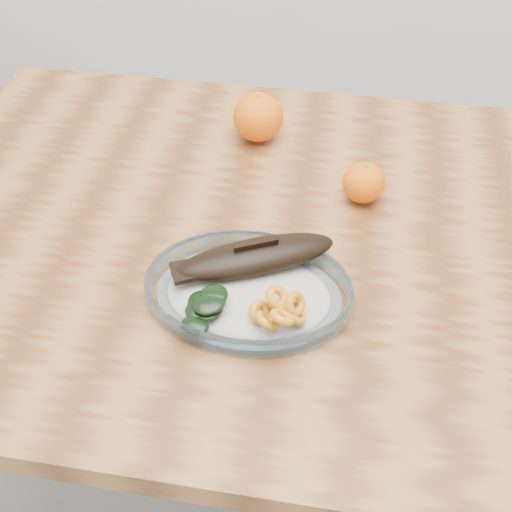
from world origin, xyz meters
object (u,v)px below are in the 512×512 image
object	(u,v)px
plated_meal	(249,288)
orange_left	(258,117)
dining_table	(292,280)
orange_right	(364,182)

from	to	relation	value
plated_meal	orange_left	world-z (taller)	orange_left
dining_table	plated_meal	size ratio (longest dim) A/B	2.45
orange_left	orange_right	size ratio (longest dim) A/B	1.32
dining_table	orange_right	world-z (taller)	orange_right
dining_table	orange_right	distance (m)	0.19
plated_meal	orange_right	distance (m)	0.27
orange_left	orange_right	bearing A→B (deg)	-36.28
dining_table	plated_meal	world-z (taller)	plated_meal
plated_meal	orange_right	size ratio (longest dim) A/B	7.61
dining_table	orange_left	bearing A→B (deg)	111.60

